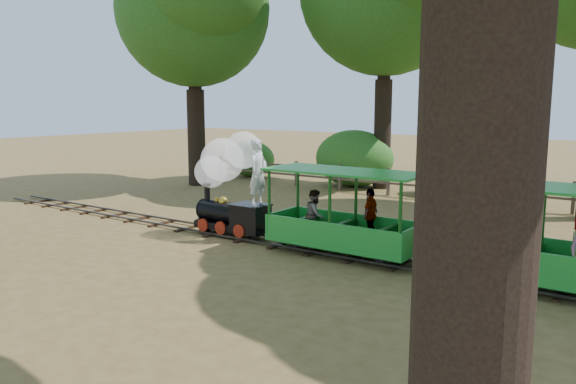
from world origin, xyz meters
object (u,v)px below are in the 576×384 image
Objects in this scene: carriage_front at (342,222)px; fence at (415,182)px; locomotive at (229,176)px; carriage_rear at (528,245)px.

fence is at bearing 101.55° from carriage_front.
locomotive is 0.15× the size of fence.
locomotive is 0.78× the size of carriage_front.
locomotive is 8.15m from fence.
carriage_front is (3.25, -0.06, -0.77)m from locomotive.
fence is (1.62, 7.93, -0.94)m from locomotive.
carriage_rear is 9.63m from fence.
fence is at bearing 78.47° from locomotive.
locomotive is 3.34m from carriage_front.
carriage_front is at bearing -179.68° from carriage_rear.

